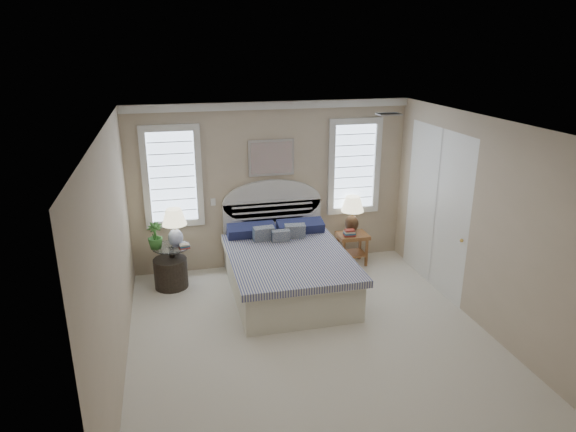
# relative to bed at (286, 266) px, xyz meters

# --- Properties ---
(floor) EXTENTS (4.50, 5.00, 0.01)m
(floor) POSITION_rel_bed_xyz_m (0.00, -1.46, -0.39)
(floor) COLOR beige
(floor) RESTS_ON ground
(ceiling) EXTENTS (4.50, 5.00, 0.01)m
(ceiling) POSITION_rel_bed_xyz_m (0.00, -1.46, 2.31)
(ceiling) COLOR silver
(ceiling) RESTS_ON wall_back
(wall_back) EXTENTS (4.50, 0.02, 2.70)m
(wall_back) POSITION_rel_bed_xyz_m (0.00, 1.04, 0.96)
(wall_back) COLOR tan
(wall_back) RESTS_ON floor
(wall_left) EXTENTS (0.02, 5.00, 2.70)m
(wall_left) POSITION_rel_bed_xyz_m (-2.25, -1.46, 0.96)
(wall_left) COLOR tan
(wall_left) RESTS_ON floor
(wall_right) EXTENTS (0.02, 5.00, 2.70)m
(wall_right) POSITION_rel_bed_xyz_m (2.25, -1.46, 0.96)
(wall_right) COLOR tan
(wall_right) RESTS_ON floor
(crown_molding) EXTENTS (4.50, 0.08, 0.12)m
(crown_molding) POSITION_rel_bed_xyz_m (0.00, 1.00, 2.25)
(crown_molding) COLOR silver
(crown_molding) RESTS_ON wall_back
(hvac_vent) EXTENTS (0.30, 0.20, 0.02)m
(hvac_vent) POSITION_rel_bed_xyz_m (1.20, -0.66, 2.29)
(hvac_vent) COLOR #B2B2B2
(hvac_vent) RESTS_ON ceiling
(switch_plate) EXTENTS (0.08, 0.01, 0.12)m
(switch_plate) POSITION_rel_bed_xyz_m (-0.95, 1.03, 0.76)
(switch_plate) COLOR silver
(switch_plate) RESTS_ON wall_back
(window_left) EXTENTS (0.90, 0.06, 1.60)m
(window_left) POSITION_rel_bed_xyz_m (-1.55, 1.02, 1.21)
(window_left) COLOR #A8BCD5
(window_left) RESTS_ON wall_back
(window_right) EXTENTS (0.90, 0.06, 1.60)m
(window_right) POSITION_rel_bed_xyz_m (1.40, 1.02, 1.21)
(window_right) COLOR #A8BCD5
(window_right) RESTS_ON wall_back
(painting) EXTENTS (0.74, 0.04, 0.58)m
(painting) POSITION_rel_bed_xyz_m (0.00, 1.00, 1.43)
(painting) COLOR silver
(painting) RESTS_ON wall_back
(closet_door) EXTENTS (0.02, 1.80, 2.40)m
(closet_door) POSITION_rel_bed_xyz_m (2.23, -0.26, 0.81)
(closet_door) COLOR white
(closet_door) RESTS_ON floor
(bed) EXTENTS (1.72, 2.28, 1.47)m
(bed) POSITION_rel_bed_xyz_m (0.00, 0.00, 0.00)
(bed) COLOR silver
(bed) RESTS_ON floor
(side_table_left) EXTENTS (0.56, 0.56, 0.63)m
(side_table_left) POSITION_rel_bed_xyz_m (-1.65, 0.59, 0.00)
(side_table_left) COLOR black
(side_table_left) RESTS_ON floor
(nightstand_right) EXTENTS (0.50, 0.40, 0.53)m
(nightstand_right) POSITION_rel_bed_xyz_m (1.30, 0.69, 0.00)
(nightstand_right) COLOR brown
(nightstand_right) RESTS_ON floor
(floor_pot) EXTENTS (0.64, 0.64, 0.46)m
(floor_pot) POSITION_rel_bed_xyz_m (-1.68, 0.51, -0.16)
(floor_pot) COLOR black
(floor_pot) RESTS_ON floor
(lamp_left) EXTENTS (0.48, 0.48, 0.60)m
(lamp_left) POSITION_rel_bed_xyz_m (-1.57, 0.59, 0.61)
(lamp_left) COLOR silver
(lamp_left) RESTS_ON side_table_left
(lamp_right) EXTENTS (0.47, 0.47, 0.62)m
(lamp_right) POSITION_rel_bed_xyz_m (1.33, 0.83, 0.52)
(lamp_right) COLOR black
(lamp_right) RESTS_ON nightstand_right
(potted_plant) EXTENTS (0.27, 0.27, 0.40)m
(potted_plant) POSITION_rel_bed_xyz_m (-1.87, 0.56, 0.45)
(potted_plant) COLOR #29672A
(potted_plant) RESTS_ON side_table_left
(books_left) EXTENTS (0.17, 0.13, 0.06)m
(books_left) POSITION_rel_bed_xyz_m (-1.46, 0.47, 0.27)
(books_left) COLOR maroon
(books_left) RESTS_ON side_table_left
(books_right) EXTENTS (0.19, 0.14, 0.11)m
(books_right) POSITION_rel_bed_xyz_m (1.22, 0.63, 0.19)
(books_right) COLOR maroon
(books_right) RESTS_ON nightstand_right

